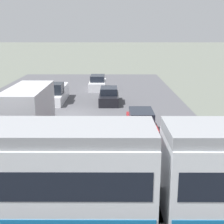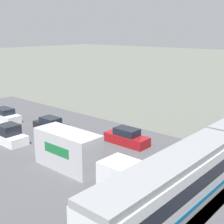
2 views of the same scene
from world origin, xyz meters
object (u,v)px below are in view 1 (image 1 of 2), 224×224
sedan_car_0 (141,124)px  light_rail_tram (159,174)px  box_truck (23,118)px  sedan_car_1 (109,97)px  pickup_truck (55,94)px  sedan_car_2 (98,83)px

sedan_car_0 → light_rail_tram: bearing=-91.2°
box_truck → sedan_car_1: bearing=-116.6°
box_truck → pickup_truck: (0.06, -10.79, -0.71)m
light_rail_tram → sedan_car_2: bearing=-82.3°
box_truck → sedan_car_1: 11.45m
light_rail_tram → sedan_car_2: size_ratio=6.12×
box_truck → pickup_truck: box_truck is taller
pickup_truck → sedan_car_1: size_ratio=1.30×
pickup_truck → light_rail_tram: bearing=110.8°
box_truck → pickup_truck: size_ratio=1.79×
box_truck → sedan_car_1: box_truck is taller
sedan_car_0 → box_truck: bearing=-170.9°
box_truck → sedan_car_2: size_ratio=2.11×
light_rail_tram → sedan_car_1: light_rail_tram is taller
sedan_car_1 → sedan_car_2: bearing=101.0°
sedan_car_0 → sedan_car_2: bearing=102.6°
pickup_truck → sedan_car_2: size_ratio=1.18×
sedan_car_2 → pickup_truck: bearing=-119.5°
light_rail_tram → sedan_car_0: size_ratio=6.27×
sedan_car_0 → sedan_car_2: sedan_car_2 is taller
sedan_car_0 → sedan_car_1: (2.23, -9.04, -0.05)m
light_rail_tram → pickup_truck: 20.32m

